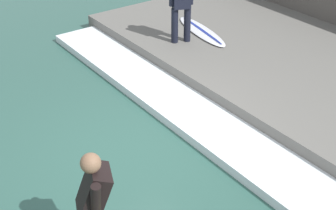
# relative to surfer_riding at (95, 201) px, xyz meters

# --- Properties ---
(ground_plane) EXTENTS (28.00, 28.00, 0.00)m
(ground_plane) POSITION_rel_surfer_riding_xyz_m (1.47, 1.39, -0.87)
(ground_plane) COLOR #2D564C
(concrete_ledge) EXTENTS (4.40, 10.14, 0.36)m
(concrete_ledge) POSITION_rel_surfer_riding_xyz_m (5.50, 1.39, -0.69)
(concrete_ledge) COLOR #66635E
(concrete_ledge) RESTS_ON ground_plane
(wave_foam_crest) EXTENTS (1.02, 9.64, 0.16)m
(wave_foam_crest) POSITION_rel_surfer_riding_xyz_m (2.79, 1.39, -0.79)
(wave_foam_crest) COLOR silver
(wave_foam_crest) RESTS_ON ground_plane
(surfer_riding) EXTENTS (0.53, 0.60, 1.45)m
(surfer_riding) POSITION_rel_surfer_riding_xyz_m (0.00, 0.00, 0.00)
(surfer_riding) COLOR black
(surfer_riding) RESTS_ON surfboard_riding
(surfer_waiting_near) EXTENTS (0.49, 0.36, 1.52)m
(surfer_waiting_near) POSITION_rel_surfer_riding_xyz_m (4.17, 3.83, 0.35)
(surfer_waiting_near) COLOR black
(surfer_waiting_near) RESTS_ON concrete_ledge
(surfboard_waiting_near) EXTENTS (0.80, 2.00, 0.07)m
(surfboard_waiting_near) POSITION_rel_surfer_riding_xyz_m (4.87, 3.96, -0.48)
(surfboard_waiting_near) COLOR silver
(surfboard_waiting_near) RESTS_ON concrete_ledge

